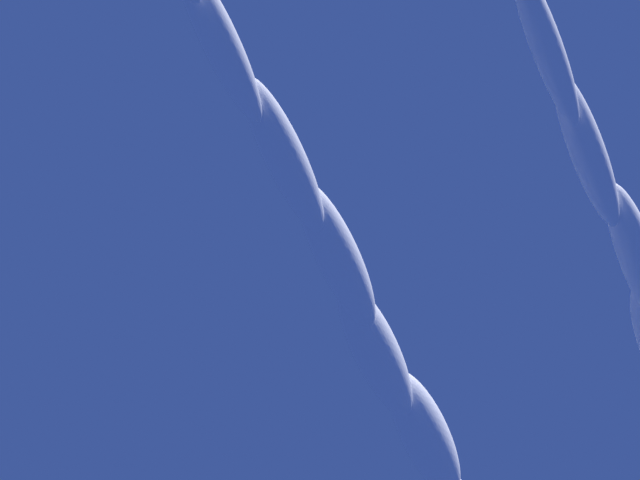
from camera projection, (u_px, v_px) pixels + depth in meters
smoke_trail_lead at (432, 459)px, 85.13m from camera, size 17.32×62.89×7.06m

